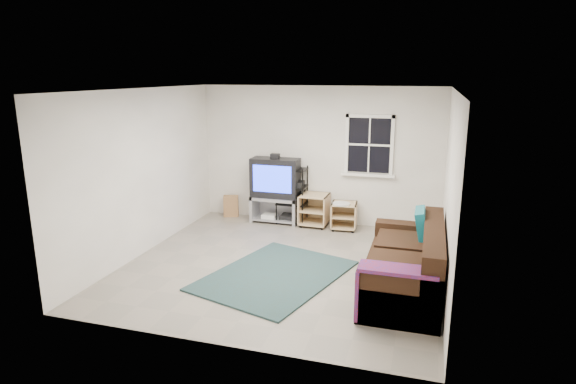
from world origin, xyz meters
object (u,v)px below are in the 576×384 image
(side_table_right, at_px, (344,214))
(sofa, at_px, (407,267))
(side_table_left, at_px, (315,208))
(tv_unit, at_px, (275,185))
(av_rack, at_px, (292,199))

(side_table_right, height_order, sofa, sofa)
(side_table_left, xyz_separation_m, sofa, (1.84, -2.46, 0.02))
(side_table_right, bearing_deg, side_table_left, 172.67)
(side_table_left, bearing_deg, tv_unit, -178.88)
(side_table_left, bearing_deg, sofa, -53.20)
(av_rack, xyz_separation_m, sofa, (2.30, -2.47, -0.13))
(side_table_left, relative_size, side_table_right, 1.16)
(tv_unit, distance_m, av_rack, 0.41)
(tv_unit, distance_m, sofa, 3.60)
(tv_unit, distance_m, side_table_right, 1.43)
(tv_unit, bearing_deg, av_rack, 5.39)
(av_rack, distance_m, sofa, 3.38)
(tv_unit, bearing_deg, side_table_right, -2.48)
(sofa, bearing_deg, side_table_left, 126.80)
(av_rack, xyz_separation_m, side_table_right, (1.03, -0.09, -0.19))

